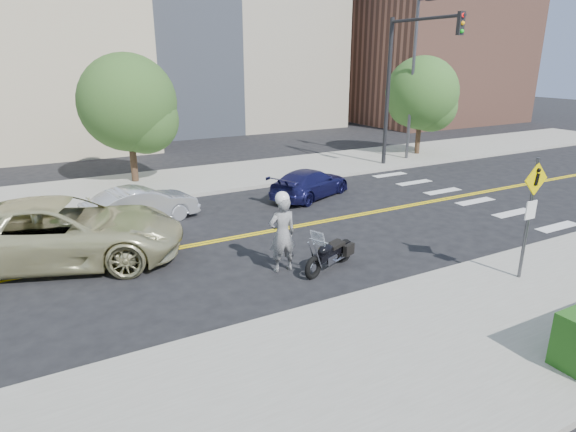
% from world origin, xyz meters
% --- Properties ---
extents(ground_plane, '(120.00, 120.00, 0.00)m').
position_xyz_m(ground_plane, '(0.00, 0.00, 0.00)').
color(ground_plane, black).
rests_on(ground_plane, ground).
extents(sidewalk_near, '(60.00, 5.00, 0.15)m').
position_xyz_m(sidewalk_near, '(0.00, -7.50, 0.07)').
color(sidewalk_near, '#9E9B91').
rests_on(sidewalk_near, ground_plane).
extents(sidewalk_far, '(60.00, 5.00, 0.15)m').
position_xyz_m(sidewalk_far, '(0.00, 7.50, 0.07)').
color(sidewalk_far, '#9E9B91').
rests_on(sidewalk_far, ground_plane).
extents(building_right, '(14.00, 12.00, 12.00)m').
position_xyz_m(building_right, '(26.00, 20.00, 6.00)').
color(building_right, '#8C5947').
rests_on(building_right, ground_plane).
extents(lamp_post, '(0.16, 0.16, 8.00)m').
position_xyz_m(lamp_post, '(12.00, 6.50, 4.15)').
color(lamp_post, '#4C4C51').
rests_on(lamp_post, sidewalk_far).
extents(traffic_light, '(0.28, 4.50, 7.00)m').
position_xyz_m(traffic_light, '(10.00, 5.08, 4.67)').
color(traffic_light, black).
rests_on(traffic_light, sidewalk_far).
extents(pedestrian_sign, '(0.78, 0.08, 3.00)m').
position_xyz_m(pedestrian_sign, '(4.20, -6.31, 1.96)').
color(pedestrian_sign, '#4C4C51').
rests_on(pedestrian_sign, sidewalk_near).
extents(motorcyclist, '(0.77, 0.53, 2.16)m').
position_xyz_m(motorcyclist, '(-0.62, -2.85, 1.07)').
color(motorcyclist, '#A6A6AB').
rests_on(motorcyclist, ground).
extents(motorcycle, '(2.08, 1.32, 1.22)m').
position_xyz_m(motorcycle, '(0.53, -3.35, 0.61)').
color(motorcycle, black).
rests_on(motorcycle, ground).
extents(suv, '(6.98, 4.88, 1.77)m').
position_xyz_m(suv, '(-5.57, 0.45, 0.88)').
color(suv, beige).
rests_on(suv, ground).
extents(parked_car_silver, '(3.93, 1.98, 1.24)m').
position_xyz_m(parked_car_silver, '(-2.97, 2.82, 0.62)').
color(parked_car_silver, '#B9BCC2').
rests_on(parked_car_silver, ground).
extents(parked_car_blue, '(4.23, 3.03, 1.14)m').
position_xyz_m(parked_car_blue, '(3.65, 2.82, 0.57)').
color(parked_car_blue, '#1B1B53').
rests_on(parked_car_blue, ground).
extents(tree_far_a, '(4.08, 4.08, 5.58)m').
position_xyz_m(tree_far_a, '(-2.05, 8.32, 3.53)').
color(tree_far_a, '#382619').
rests_on(tree_far_a, ground).
extents(tree_far_b, '(3.96, 3.96, 5.47)m').
position_xyz_m(tree_far_b, '(13.44, 7.24, 3.49)').
color(tree_far_b, '#382619').
rests_on(tree_far_b, ground).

